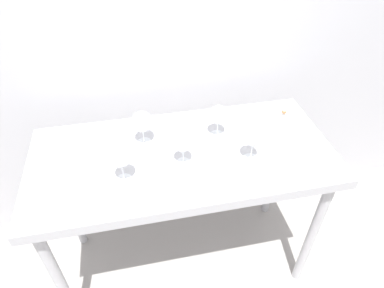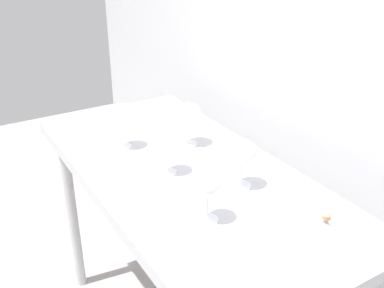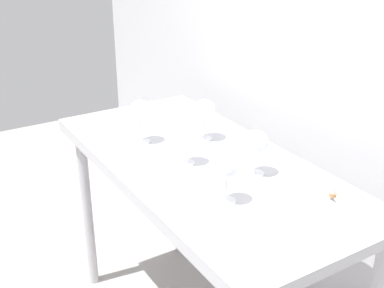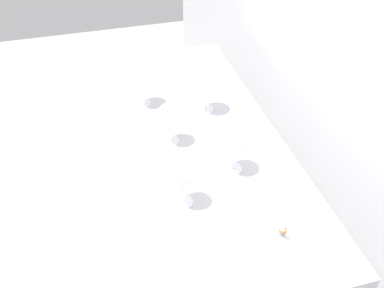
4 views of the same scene
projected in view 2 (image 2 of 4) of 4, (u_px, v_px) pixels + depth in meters
name	position (u px, v px, depth m)	size (l,w,h in m)	color
back_wall	(303.00, 38.00, 1.64)	(3.80, 0.04, 2.60)	#BABABF
steel_counter	(186.00, 195.00, 1.63)	(1.40, 0.65, 0.90)	#B7B7BC
wine_glass_far_right	(242.00, 154.00, 1.43)	(0.09, 0.09, 0.17)	white
wine_glass_near_right	(208.00, 185.00, 1.25)	(0.08, 0.08, 0.17)	white
wine_glass_near_center	(167.00, 143.00, 1.51)	(0.08, 0.08, 0.16)	white
wine_glass_far_left	(189.00, 116.00, 1.71)	(0.10, 0.10, 0.17)	white
wine_glass_near_left	(120.00, 117.00, 1.68)	(0.09, 0.09, 0.18)	white
tasting_sheet_upper	(157.00, 125.00, 1.93)	(0.17, 0.28, 0.00)	white
decanter_funnel	(324.00, 230.00, 1.20)	(0.11, 0.11, 0.12)	silver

